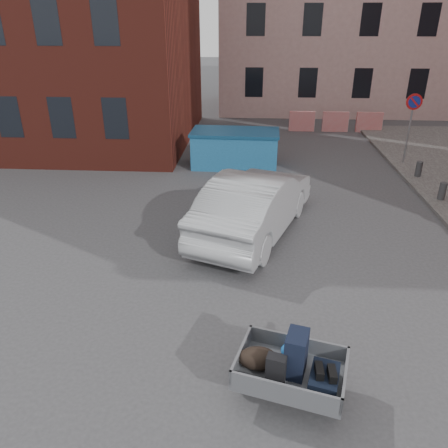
{
  "coord_description": "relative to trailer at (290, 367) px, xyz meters",
  "views": [
    {
      "loc": [
        -0.02,
        -7.64,
        5.36
      ],
      "look_at": [
        -0.6,
        1.27,
        1.1
      ],
      "focal_mm": 35.0,
      "sensor_mm": 36.0,
      "label": 1
    }
  ],
  "objects": [
    {
      "name": "dumpster",
      "position": [
        -1.32,
        11.56,
        0.1
      ],
      "size": [
        3.42,
        1.86,
        1.41
      ],
      "rotation": [
        0.0,
        0.0,
        -0.04
      ],
      "color": "#1F5F93",
      "rests_on": "ground"
    },
    {
      "name": "barriers",
      "position": [
        3.56,
        17.62,
        -0.11
      ],
      "size": [
        4.7,
        0.18,
        1.0
      ],
      "color": "red",
      "rests_on": "ground"
    },
    {
      "name": "ground",
      "position": [
        -0.64,
        2.62,
        -0.61
      ],
      "size": [
        120.0,
        120.0,
        0.0
      ],
      "primitive_type": "plane",
      "color": "#38383A",
      "rests_on": "ground"
    },
    {
      "name": "silver_car",
      "position": [
        -0.55,
        5.75,
        0.25
      ],
      "size": [
        3.47,
        5.49,
        1.71
      ],
      "primitive_type": "imported",
      "rotation": [
        0.0,
        0.0,
        2.79
      ],
      "color": "#9FA2A6",
      "rests_on": "ground"
    },
    {
      "name": "no_parking_sign",
      "position": [
        5.36,
        12.11,
        1.41
      ],
      "size": [
        0.6,
        0.09,
        2.65
      ],
      "color": "gray",
      "rests_on": "sidewalk"
    },
    {
      "name": "trailer",
      "position": [
        0.0,
        0.0,
        0.0
      ],
      "size": [
        1.83,
        1.96,
        1.2
      ],
      "rotation": [
        0.0,
        0.0,
        -0.27
      ],
      "color": "black",
      "rests_on": "ground"
    }
  ]
}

